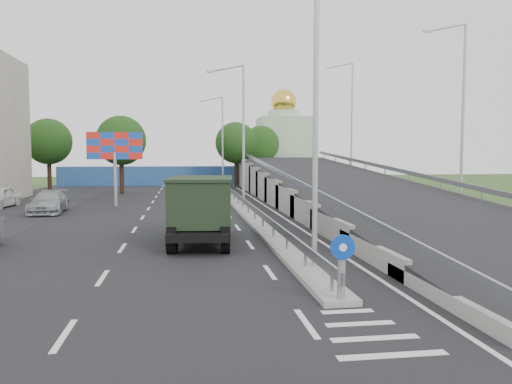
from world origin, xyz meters
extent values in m
plane|color=#2D4C1E|center=(0.00, 0.00, 0.00)|extent=(160.00, 160.00, 0.00)
cube|color=black|center=(-3.00, 20.00, 0.00)|extent=(26.00, 90.00, 0.04)
cube|color=gray|center=(0.00, 24.00, 0.10)|extent=(1.00, 44.00, 0.20)
cube|color=gray|center=(12.30, 24.00, 2.35)|extent=(0.10, 50.00, 0.32)
cube|color=gray|center=(2.80, 24.00, 2.35)|extent=(0.10, 50.00, 0.32)
cube|color=gray|center=(0.00, 24.00, 0.75)|extent=(0.08, 44.00, 0.32)
cylinder|color=gray|center=(0.00, 24.00, 0.50)|extent=(0.09, 0.09, 0.60)
cylinder|color=black|center=(0.00, 2.20, 0.80)|extent=(0.20, 0.20, 1.20)
cylinder|color=#0C3FBF|center=(0.00, 2.12, 1.55)|extent=(0.64, 0.05, 0.64)
cylinder|color=white|center=(0.00, 2.09, 1.55)|extent=(0.20, 0.03, 0.20)
cylinder|color=#B2B5B7|center=(0.30, 6.00, 5.20)|extent=(0.18, 0.18, 10.00)
cylinder|color=#B2B5B7|center=(0.30, 26.00, 5.20)|extent=(0.18, 0.18, 10.00)
cylinder|color=#B2B5B7|center=(-0.90, 26.00, 9.95)|extent=(2.57, 0.12, 0.66)
cube|color=#B2B5B7|center=(-2.10, 26.00, 9.70)|extent=(0.50, 0.18, 0.12)
cylinder|color=#B2B5B7|center=(0.30, 46.00, 5.20)|extent=(0.18, 0.18, 10.00)
cylinder|color=#B2B5B7|center=(-0.90, 46.00, 9.95)|extent=(2.57, 0.12, 0.66)
cube|color=#B2B5B7|center=(-2.10, 46.00, 9.70)|extent=(0.50, 0.18, 0.12)
cube|color=#2B4E9E|center=(-4.00, 52.00, 1.20)|extent=(30.00, 0.50, 2.40)
cube|color=#B2CCAD|center=(10.00, 60.00, 4.50)|extent=(7.00, 7.00, 9.00)
cylinder|color=#B2CCAD|center=(10.00, 60.00, 9.50)|extent=(4.40, 4.40, 1.00)
sphere|color=gold|center=(10.00, 60.00, 11.20)|extent=(3.60, 3.60, 3.60)
cone|color=gold|center=(10.00, 60.00, 13.20)|extent=(0.30, 0.30, 1.20)
cylinder|color=#B2B5B7|center=(-9.00, 28.00, 2.00)|extent=(0.24, 0.24, 4.00)
cube|color=red|center=(-9.00, 28.00, 4.50)|extent=(4.00, 0.20, 2.00)
cylinder|color=black|center=(-10.00, 40.00, 2.00)|extent=(0.44, 0.44, 4.00)
sphere|color=#13380F|center=(-10.00, 40.00, 5.20)|extent=(4.80, 4.80, 4.80)
cylinder|color=black|center=(2.00, 48.00, 2.00)|extent=(0.44, 0.44, 4.00)
sphere|color=#13380F|center=(2.00, 48.00, 5.20)|extent=(4.80, 4.80, 4.80)
cylinder|color=black|center=(-18.00, 45.00, 2.00)|extent=(0.44, 0.44, 4.00)
sphere|color=#13380F|center=(-18.00, 45.00, 5.20)|extent=(4.80, 4.80, 4.80)
cylinder|color=black|center=(6.00, 55.00, 2.00)|extent=(0.44, 0.44, 4.00)
sphere|color=#13380F|center=(6.00, 55.00, 5.20)|extent=(4.80, 4.80, 4.80)
cylinder|color=black|center=(-4.02, 14.15, 0.57)|extent=(0.47, 1.17, 1.14)
cylinder|color=black|center=(-1.95, 13.96, 0.57)|extent=(0.47, 1.17, 1.14)
cylinder|color=black|center=(-4.10, 13.22, 0.57)|extent=(0.47, 1.17, 1.14)
cylinder|color=black|center=(-2.04, 13.03, 0.57)|extent=(0.47, 1.17, 1.14)
cylinder|color=black|center=(-4.44, 9.60, 0.57)|extent=(0.47, 1.17, 1.14)
cylinder|color=black|center=(-2.37, 9.41, 0.57)|extent=(0.47, 1.17, 1.14)
cube|color=black|center=(-3.18, 11.88, 0.73)|extent=(2.96, 6.62, 0.31)
cube|color=navy|center=(-2.96, 14.31, 1.76)|extent=(2.53, 1.87, 1.76)
cube|color=black|center=(-2.89, 15.10, 2.23)|extent=(1.97, 0.24, 0.73)
cube|color=black|center=(-2.88, 15.19, 0.67)|extent=(2.39, 0.37, 0.52)
cube|color=black|center=(-3.24, 11.26, 1.87)|extent=(2.84, 4.15, 1.87)
cube|color=black|center=(-3.24, 11.26, 2.85)|extent=(2.95, 4.27, 0.12)
imported|color=#959A9D|center=(-12.79, 24.33, 0.73)|extent=(2.37, 5.14, 1.46)
camera|label=1|loc=(-3.91, -9.83, 3.89)|focal=35.00mm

